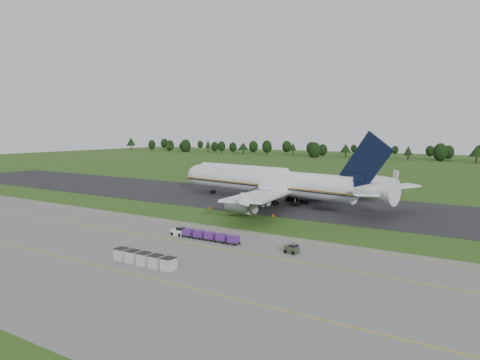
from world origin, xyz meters
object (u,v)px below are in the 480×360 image
Objects in this scene: baggage_train at (203,235)px; utility_cart at (292,250)px; edge_markers at (240,212)px; aircraft at (270,181)px; uld_row at (144,259)px.

utility_cart is at bearing 1.32° from baggage_train.
utility_cart is 0.12× the size of edge_markers.
utility_cart is at bearing -56.47° from aircraft.
aircraft is 20.38m from edge_markers.
uld_row is at bearing -130.68° from utility_cart.
baggage_train is 17.57m from uld_row.
aircraft reaches higher than baggage_train.
uld_row is at bearing -76.95° from aircraft.
edge_markers is at bearing 104.94° from uld_row.
uld_row is (14.58, -62.90, -4.61)m from aircraft.
aircraft reaches higher than utility_cart.
baggage_train is (12.08, -45.51, -4.72)m from aircraft.
uld_row is (2.50, -17.39, 0.10)m from baggage_train.
aircraft is 4.68× the size of baggage_train.
baggage_train is 6.47× the size of utility_cart.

